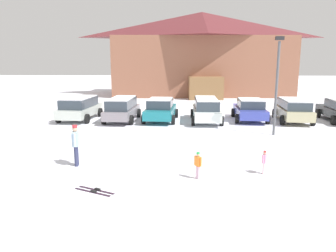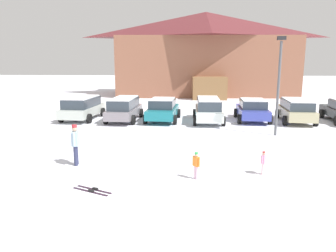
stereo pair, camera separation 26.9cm
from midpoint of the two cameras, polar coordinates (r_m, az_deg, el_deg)
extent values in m
plane|color=white|center=(9.23, 1.05, -15.70)|extent=(160.00, 160.00, 0.00)
cube|color=brown|center=(40.72, 5.55, 10.30)|extent=(20.82, 9.94, 6.78)
pyramid|color=maroon|center=(40.91, 5.69, 17.12)|extent=(21.44, 10.56, 2.94)
cube|color=brown|center=(35.41, 6.36, 6.56)|extent=(3.67, 1.94, 2.40)
cube|color=beige|center=(24.20, -15.37, 2.56)|extent=(2.22, 4.62, 0.60)
cube|color=#2D3842|center=(24.04, -15.52, 3.98)|extent=(1.91, 3.53, 0.63)
cube|color=white|center=(24.00, -15.57, 4.80)|extent=(1.79, 3.35, 0.06)
cylinder|color=black|center=(25.90, -16.25, 2.40)|extent=(0.27, 0.66, 0.64)
cylinder|color=black|center=(25.19, -12.04, 2.36)|extent=(0.27, 0.66, 0.64)
cylinder|color=black|center=(23.41, -18.87, 1.31)|extent=(0.27, 0.66, 0.64)
cylinder|color=black|center=(22.61, -14.27, 1.23)|extent=(0.27, 0.66, 0.64)
cube|color=gray|center=(23.15, -8.32, 2.43)|extent=(1.94, 4.68, 0.58)
cube|color=#2D3842|center=(22.98, -8.41, 3.92)|extent=(1.68, 3.57, 0.65)
cube|color=white|center=(22.93, -8.44, 4.81)|extent=(1.57, 3.39, 0.06)
cylinder|color=black|center=(24.79, -9.63, 2.31)|extent=(0.25, 0.65, 0.64)
cylinder|color=black|center=(24.39, -5.42, 2.27)|extent=(0.25, 0.65, 0.64)
cylinder|color=black|center=(22.08, -11.48, 1.12)|extent=(0.25, 0.65, 0.64)
cylinder|color=black|center=(21.63, -6.77, 1.05)|extent=(0.25, 0.65, 0.64)
cube|color=#1A7681|center=(22.94, -1.60, 2.50)|extent=(2.15, 4.42, 0.61)
cube|color=#2D3842|center=(22.64, -1.69, 3.91)|extent=(1.78, 2.34, 0.59)
cube|color=white|center=(22.60, -1.69, 4.73)|extent=(1.66, 2.22, 0.06)
cylinder|color=black|center=(24.44, -3.50, 2.32)|extent=(0.26, 0.65, 0.64)
cylinder|color=black|center=(24.19, 1.16, 2.24)|extent=(0.26, 0.65, 0.64)
cylinder|color=black|center=(21.85, -4.65, 1.20)|extent=(0.26, 0.65, 0.64)
cylinder|color=black|center=(21.57, 0.55, 1.11)|extent=(0.26, 0.65, 0.64)
cube|color=white|center=(22.72, 6.30, 2.38)|extent=(1.76, 4.77, 0.63)
cube|color=#2D3842|center=(22.54, 6.35, 3.91)|extent=(1.54, 3.63, 0.61)
cube|color=white|center=(22.50, 6.37, 4.76)|extent=(1.44, 3.45, 0.06)
cylinder|color=black|center=(24.19, 3.90, 2.22)|extent=(0.23, 0.64, 0.64)
cylinder|color=black|center=(24.30, 8.24, 2.17)|extent=(0.23, 0.64, 0.64)
cylinder|color=black|center=(21.29, 4.04, 0.94)|extent=(0.23, 0.64, 0.64)
cylinder|color=black|center=(21.41, 8.97, 0.88)|extent=(0.23, 0.64, 0.64)
cube|color=#3642A1|center=(23.73, 13.71, 2.46)|extent=(2.08, 4.28, 0.59)
cube|color=#2D3842|center=(23.44, 13.85, 3.76)|extent=(1.75, 2.26, 0.55)
cube|color=white|center=(23.41, 13.89, 4.51)|extent=(1.63, 2.14, 0.06)
cylinder|color=black|center=(24.92, 10.96, 2.31)|extent=(0.25, 0.65, 0.64)
cylinder|color=black|center=(25.21, 15.50, 2.20)|extent=(0.25, 0.65, 0.64)
cylinder|color=black|center=(22.37, 11.62, 1.25)|extent=(0.25, 0.65, 0.64)
cylinder|color=black|center=(22.70, 16.66, 1.14)|extent=(0.25, 0.65, 0.64)
cube|color=tan|center=(24.12, 20.60, 2.23)|extent=(2.14, 4.47, 0.63)
cube|color=#2D3842|center=(23.95, 20.75, 3.59)|extent=(1.84, 3.42, 0.55)
cube|color=white|center=(23.92, 20.80, 4.32)|extent=(1.72, 3.24, 0.06)
cylinder|color=black|center=(25.26, 17.73, 2.09)|extent=(0.27, 0.66, 0.64)
cylinder|color=black|center=(25.69, 21.94, 1.95)|extent=(0.27, 0.66, 0.64)
cylinder|color=black|center=(22.66, 18.97, 0.98)|extent=(0.27, 0.66, 0.64)
cylinder|color=black|center=(23.14, 23.62, 0.85)|extent=(0.27, 0.66, 0.64)
cylinder|color=black|center=(26.54, 24.41, 2.04)|extent=(0.25, 0.65, 0.64)
cylinder|color=black|center=(23.90, 26.61, 0.90)|extent=(0.25, 0.65, 0.64)
cylinder|color=#2D3150|center=(13.70, -16.27, -5.10)|extent=(0.15, 0.15, 0.82)
cylinder|color=#2D3150|center=(13.87, -16.15, -4.89)|extent=(0.15, 0.15, 0.82)
cube|color=#A2C0D6|center=(13.61, -16.37, -2.17)|extent=(0.30, 0.43, 0.58)
cylinder|color=#A2C0D6|center=(13.36, -16.55, -2.36)|extent=(0.11, 0.11, 0.55)
cylinder|color=#A2C0D6|center=(13.85, -16.20, -1.86)|extent=(0.11, 0.11, 0.55)
sphere|color=tan|center=(13.52, -16.46, -0.54)|extent=(0.21, 0.21, 0.21)
cylinder|color=red|center=(13.50, -16.49, -0.07)|extent=(0.20, 0.20, 0.10)
cylinder|color=silver|center=(11.94, 4.36, -7.97)|extent=(0.09, 0.09, 0.49)
cylinder|color=silver|center=(11.86, 4.71, -8.11)|extent=(0.09, 0.09, 0.49)
cube|color=orange|center=(11.77, 4.57, -6.13)|extent=(0.26, 0.27, 0.34)
cylinder|color=orange|center=(11.87, 4.08, -5.92)|extent=(0.07, 0.07, 0.33)
cylinder|color=orange|center=(11.66, 5.07, -6.27)|extent=(0.07, 0.07, 0.33)
sphere|color=tan|center=(11.70, 4.59, -5.04)|extent=(0.12, 0.12, 0.12)
cylinder|color=green|center=(11.68, 4.59, -4.73)|extent=(0.12, 0.12, 0.06)
cylinder|color=beige|center=(12.80, 15.70, -7.14)|extent=(0.08, 0.08, 0.44)
cylinder|color=beige|center=(12.88, 15.84, -7.02)|extent=(0.08, 0.08, 0.44)
cube|color=pink|center=(12.73, 15.86, -5.48)|extent=(0.22, 0.25, 0.31)
cylinder|color=pink|center=(12.60, 15.66, -5.61)|extent=(0.06, 0.06, 0.29)
cylinder|color=pink|center=(12.85, 16.06, -5.30)|extent=(0.06, 0.06, 0.29)
sphere|color=tan|center=(12.67, 15.91, -4.57)|extent=(0.11, 0.11, 0.11)
cylinder|color=#BA3938|center=(12.65, 15.93, -4.31)|extent=(0.11, 0.11, 0.05)
cube|color=#2B1A28|center=(11.09, -13.74, -11.14)|extent=(1.32, 0.69, 0.02)
cube|color=black|center=(11.04, -13.55, -11.00)|extent=(0.22, 0.16, 0.06)
cube|color=#2B1A28|center=(11.23, -13.06, -10.81)|extent=(1.32, 0.69, 0.02)
cube|color=black|center=(11.18, -12.87, -10.68)|extent=(0.22, 0.16, 0.06)
cylinder|color=#515459|center=(19.18, 17.97, 6.11)|extent=(0.14, 0.14, 5.19)
cube|color=#232326|center=(19.15, 18.49, 14.31)|extent=(0.44, 0.24, 0.20)
camera|label=1|loc=(0.13, -90.52, -0.11)|focal=35.00mm
camera|label=2|loc=(0.13, 89.48, 0.11)|focal=35.00mm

